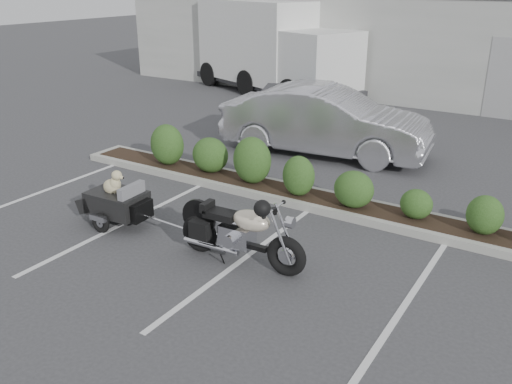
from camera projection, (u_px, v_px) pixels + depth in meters
The scene contains 8 objects.
ground at pixel (207, 229), 10.04m from camera, with size 90.00×90.00×0.00m, color #38383A.
planter_kerb at pixel (309, 199), 11.25m from camera, with size 12.00×1.00×0.15m, color #9E9E93.
building at pixel (450, 38), 22.68m from camera, with size 26.00×10.00×4.00m, color #9EA099.
motorcycle at pixel (240, 234), 8.68m from camera, with size 2.31×0.78×1.33m.
pet_trailer at pixel (117, 201), 10.10m from camera, with size 1.84×1.03×1.10m.
sedan at pixel (325, 121), 14.06m from camera, with size 1.87×5.36×1.76m, color silver.
dumpster at pixel (292, 105), 17.10m from camera, with size 2.09×1.77×1.16m.
delivery_truck at pixel (274, 50), 21.44m from camera, with size 8.09×4.84×3.53m.
Camera 1 is at (5.60, -7.20, 4.35)m, focal length 38.00 mm.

